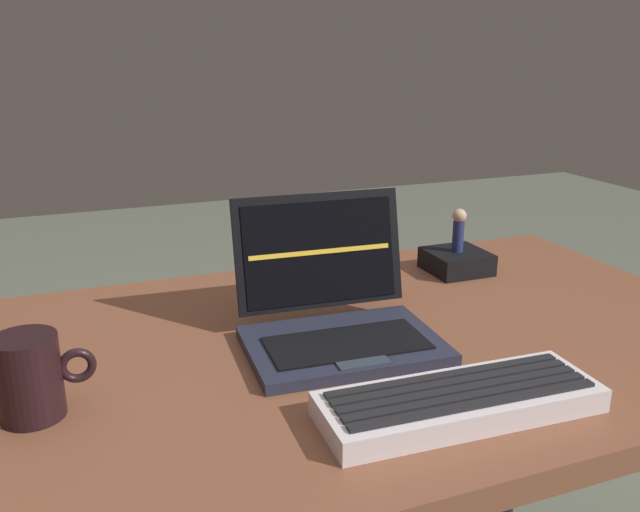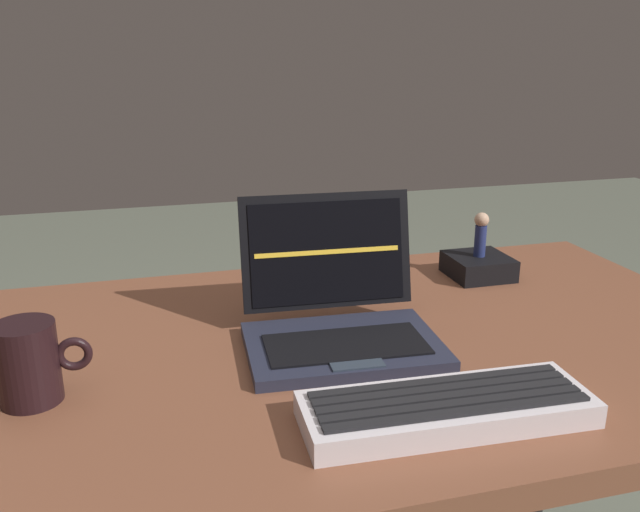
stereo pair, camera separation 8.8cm
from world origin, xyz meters
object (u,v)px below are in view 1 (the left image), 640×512
Objects in this scene: figurine_stand at (456,261)px; figurine at (459,228)px; coffee_mug at (30,377)px; laptop_front at (336,315)px; external_keyboard at (460,401)px.

figurine is (0.00, 0.00, 0.06)m from figurine_stand.
figurine_stand is 0.97× the size of coffee_mug.
laptop_front is 0.83× the size of external_keyboard.
coffee_mug is (-0.46, 0.17, 0.03)m from external_keyboard.
figurine_stand is at bearing 0.00° from figurine.
figurine_stand is at bearing 58.03° from external_keyboard.
laptop_front is at bearing 8.55° from coffee_mug.
figurine_stand is 0.06m from figurine.
laptop_front reaches higher than figurine.
figurine_stand is (0.33, 0.20, -0.02)m from laptop_front.
laptop_front is 0.39m from figurine.
laptop_front is 0.39m from figurine_stand.
external_keyboard is 3.15× the size of figurine_stand.
external_keyboard is 0.51m from figurine_stand.
figurine_stand is 1.31× the size of figurine.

